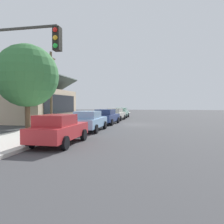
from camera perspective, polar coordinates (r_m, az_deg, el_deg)
ground_plane at (r=22.57m, az=5.49°, el=-3.32°), size 120.00×120.00×0.00m
sidewalk_curb at (r=23.79m, az=-8.08°, el=-2.86°), size 60.00×4.20×0.16m
car_cherry at (r=11.65m, az=-14.00°, el=-4.45°), size 4.37×2.00×1.59m
car_skyblue at (r=17.02m, az=-6.09°, el=-2.33°), size 4.68×2.06×1.59m
car_navy at (r=22.68m, az=-1.53°, el=-1.21°), size 4.79×2.26×1.59m
car_ivory at (r=28.31m, az=1.00°, el=-0.56°), size 4.56×2.18×1.59m
car_seafoam at (r=33.78m, az=2.63°, el=-0.12°), size 4.73×2.09×1.59m
storefront_building at (r=27.94m, az=-19.38°, el=1.90°), size 10.83×6.57×5.69m
shade_tree at (r=19.84m, az=-21.75°, el=8.94°), size 5.33×5.33×7.22m
traffic_light_main at (r=8.46m, az=-24.02°, el=11.17°), size 0.37×2.79×5.20m
utility_pole_wooden at (r=22.98m, az=-15.95°, el=6.51°), size 1.80×0.24×7.50m
fire_hydrant_red at (r=15.30m, az=-13.82°, el=-4.08°), size 0.22×0.22×0.71m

